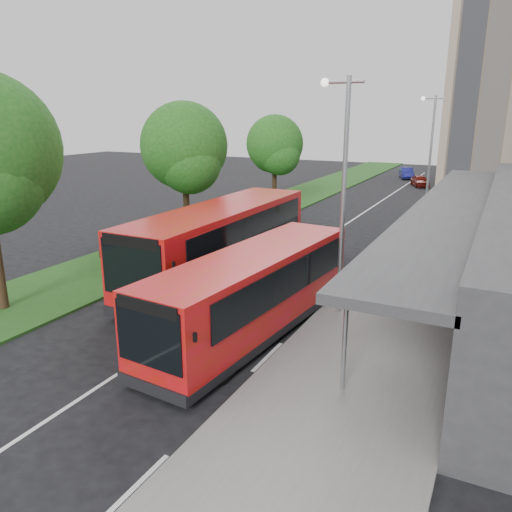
% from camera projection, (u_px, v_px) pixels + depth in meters
% --- Properties ---
extents(ground, '(120.00, 120.00, 0.00)m').
position_uv_depth(ground, '(209.00, 314.00, 18.01)').
color(ground, black).
rests_on(ground, ground).
extents(pavement, '(5.00, 80.00, 0.15)m').
position_uv_depth(pavement, '(448.00, 223.00, 32.61)').
color(pavement, slate).
rests_on(pavement, ground).
extents(grass_verge, '(5.00, 80.00, 0.10)m').
position_uv_depth(grass_verge, '(269.00, 207.00, 38.20)').
color(grass_verge, '#163F14').
rests_on(grass_verge, ground).
extents(lane_centre_line, '(0.12, 70.00, 0.01)m').
position_uv_depth(lane_centre_line, '(337.00, 230.00, 30.91)').
color(lane_centre_line, silver).
rests_on(lane_centre_line, ground).
extents(kerb_dashes, '(0.12, 56.00, 0.01)m').
position_uv_depth(kerb_dashes, '(403.00, 223.00, 32.93)').
color(kerb_dashes, silver).
rests_on(kerb_dashes, ground).
extents(tree_mid, '(4.78, 4.78, 7.68)m').
position_uv_depth(tree_mid, '(185.00, 152.00, 27.45)').
color(tree_mid, black).
rests_on(tree_mid, ground).
extents(tree_far, '(4.36, 4.36, 6.94)m').
position_uv_depth(tree_far, '(275.00, 148.00, 37.89)').
color(tree_far, black).
rests_on(tree_far, ground).
extents(lamp_post_near, '(1.44, 0.28, 8.00)m').
position_uv_depth(lamp_post_near, '(342.00, 184.00, 16.66)').
color(lamp_post_near, gray).
rests_on(lamp_post_near, pavement).
extents(lamp_post_far, '(1.44, 0.28, 8.00)m').
position_uv_depth(lamp_post_far, '(430.00, 148.00, 33.86)').
color(lamp_post_far, gray).
rests_on(lamp_post_far, pavement).
extents(bus_main, '(3.29, 9.88, 2.75)m').
position_uv_depth(bus_main, '(253.00, 293.00, 16.11)').
color(bus_main, red).
rests_on(bus_main, ground).
extents(bus_second, '(3.11, 11.48, 3.24)m').
position_uv_depth(bus_second, '(221.00, 243.00, 21.22)').
color(bus_second, red).
rests_on(bus_second, ground).
extents(litter_bin, '(0.59, 0.59, 1.00)m').
position_uv_depth(litter_bin, '(419.00, 253.00, 23.51)').
color(litter_bin, '#342015').
rests_on(litter_bin, pavement).
extents(bollard, '(0.19, 0.19, 0.90)m').
position_uv_depth(bollard, '(431.00, 220.00, 30.91)').
color(bollard, '#D6C20B').
rests_on(bollard, pavement).
extents(car_near, '(2.49, 3.59, 1.14)m').
position_uv_depth(car_near, '(420.00, 181.00, 49.39)').
color(car_near, '#60120D').
rests_on(car_near, ground).
extents(car_far, '(2.30, 3.85, 1.20)m').
position_uv_depth(car_far, '(406.00, 173.00, 55.57)').
color(car_far, navy).
rests_on(car_far, ground).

